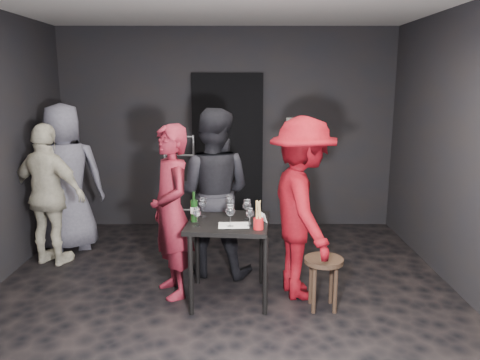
{
  "coord_description": "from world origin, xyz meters",
  "views": [
    {
      "loc": [
        0.15,
        -3.88,
        1.99
      ],
      "look_at": [
        0.16,
        0.25,
        1.12
      ],
      "focal_mm": 35.0,
      "sensor_mm": 36.0,
      "label": 1
    }
  ],
  "objects_px": {
    "wine_bottle": "(194,210)",
    "bystander_grey": "(65,165)",
    "man_maroon": "(302,197)",
    "stool": "(324,269)",
    "woman_black": "(212,180)",
    "tasting_table": "(229,231)",
    "bystander_cream": "(49,192)",
    "breadstick_cup": "(258,215)",
    "server_red": "(171,205)",
    "hand_truck": "(180,213)"
  },
  "relations": [
    {
      "from": "wine_bottle",
      "to": "bystander_grey",
      "type": "bearing_deg",
      "value": 140.68
    },
    {
      "from": "man_maroon",
      "to": "bystander_grey",
      "type": "relative_size",
      "value": 0.93
    },
    {
      "from": "stool",
      "to": "woman_black",
      "type": "xyz_separation_m",
      "value": [
        -1.02,
        0.82,
        0.63
      ]
    },
    {
      "from": "tasting_table",
      "to": "bystander_cream",
      "type": "distance_m",
      "value": 2.16
    },
    {
      "from": "woman_black",
      "to": "wine_bottle",
      "type": "relative_size",
      "value": 7.25
    },
    {
      "from": "man_maroon",
      "to": "wine_bottle",
      "type": "height_order",
      "value": "man_maroon"
    },
    {
      "from": "breadstick_cup",
      "to": "stool",
      "type": "bearing_deg",
      "value": 2.99
    },
    {
      "from": "server_red",
      "to": "woman_black",
      "type": "distance_m",
      "value": 0.64
    },
    {
      "from": "bystander_cream",
      "to": "breadstick_cup",
      "type": "bearing_deg",
      "value": 173.05
    },
    {
      "from": "man_maroon",
      "to": "server_red",
      "type": "bearing_deg",
      "value": 79.09
    },
    {
      "from": "hand_truck",
      "to": "woman_black",
      "type": "xyz_separation_m",
      "value": [
        0.53,
        -1.46,
        0.77
      ]
    },
    {
      "from": "stool",
      "to": "wine_bottle",
      "type": "bearing_deg",
      "value": 170.43
    },
    {
      "from": "tasting_table",
      "to": "bystander_grey",
      "type": "height_order",
      "value": "bystander_grey"
    },
    {
      "from": "man_maroon",
      "to": "bystander_cream",
      "type": "xyz_separation_m",
      "value": [
        -2.65,
        0.78,
        -0.14
      ]
    },
    {
      "from": "hand_truck",
      "to": "woman_black",
      "type": "bearing_deg",
      "value": -63.25
    },
    {
      "from": "tasting_table",
      "to": "stool",
      "type": "relative_size",
      "value": 1.6
    },
    {
      "from": "tasting_table",
      "to": "man_maroon",
      "type": "distance_m",
      "value": 0.74
    },
    {
      "from": "stool",
      "to": "breadstick_cup",
      "type": "distance_m",
      "value": 0.76
    },
    {
      "from": "server_red",
      "to": "bystander_cream",
      "type": "xyz_separation_m",
      "value": [
        -1.44,
        0.77,
        -0.06
      ]
    },
    {
      "from": "tasting_table",
      "to": "woman_black",
      "type": "height_order",
      "value": "woman_black"
    },
    {
      "from": "server_red",
      "to": "man_maroon",
      "type": "bearing_deg",
      "value": 63.23
    },
    {
      "from": "server_red",
      "to": "bystander_grey",
      "type": "distance_m",
      "value": 1.88
    },
    {
      "from": "wine_bottle",
      "to": "breadstick_cup",
      "type": "xyz_separation_m",
      "value": [
        0.57,
        -0.22,
        0.01
      ]
    },
    {
      "from": "woman_black",
      "to": "wine_bottle",
      "type": "bearing_deg",
      "value": 89.6
    },
    {
      "from": "bystander_grey",
      "to": "wine_bottle",
      "type": "height_order",
      "value": "bystander_grey"
    },
    {
      "from": "tasting_table",
      "to": "bystander_cream",
      "type": "relative_size",
      "value": 0.46
    },
    {
      "from": "hand_truck",
      "to": "man_maroon",
      "type": "bearing_deg",
      "value": -48.33
    },
    {
      "from": "woman_black",
      "to": "server_red",
      "type": "bearing_deg",
      "value": 66.83
    },
    {
      "from": "server_red",
      "to": "woman_black",
      "type": "xyz_separation_m",
      "value": [
        0.35,
        0.51,
        0.13
      ]
    },
    {
      "from": "bystander_cream",
      "to": "tasting_table",
      "type": "bearing_deg",
      "value": 175.74
    },
    {
      "from": "bystander_cream",
      "to": "man_maroon",
      "type": "bearing_deg",
      "value": -177.08
    },
    {
      "from": "bystander_cream",
      "to": "breadstick_cup",
      "type": "height_order",
      "value": "bystander_cream"
    },
    {
      "from": "hand_truck",
      "to": "woman_black",
      "type": "relative_size",
      "value": 0.65
    },
    {
      "from": "server_red",
      "to": "stool",
      "type": "bearing_deg",
      "value": 51.31
    },
    {
      "from": "server_red",
      "to": "man_maroon",
      "type": "height_order",
      "value": "man_maroon"
    },
    {
      "from": "bystander_cream",
      "to": "bystander_grey",
      "type": "relative_size",
      "value": 0.79
    },
    {
      "from": "stool",
      "to": "tasting_table",
      "type": "bearing_deg",
      "value": 165.84
    },
    {
      "from": "stool",
      "to": "bystander_cream",
      "type": "xyz_separation_m",
      "value": [
        -2.81,
        1.08,
        0.44
      ]
    },
    {
      "from": "woman_black",
      "to": "man_maroon",
      "type": "relative_size",
      "value": 1.05
    },
    {
      "from": "tasting_table",
      "to": "wine_bottle",
      "type": "relative_size",
      "value": 2.72
    },
    {
      "from": "stool",
      "to": "man_maroon",
      "type": "bearing_deg",
      "value": 119.14
    },
    {
      "from": "woman_black",
      "to": "stool",
      "type": "bearing_deg",
      "value": 152.74
    },
    {
      "from": "bystander_grey",
      "to": "bystander_cream",
      "type": "bearing_deg",
      "value": 69.48
    },
    {
      "from": "server_red",
      "to": "bystander_cream",
      "type": "distance_m",
      "value": 1.63
    },
    {
      "from": "woman_black",
      "to": "breadstick_cup",
      "type": "relative_size",
      "value": 7.47
    },
    {
      "from": "bystander_grey",
      "to": "breadstick_cup",
      "type": "relative_size",
      "value": 7.65
    },
    {
      "from": "wine_bottle",
      "to": "breadstick_cup",
      "type": "bearing_deg",
      "value": -21.43
    },
    {
      "from": "tasting_table",
      "to": "breadstick_cup",
      "type": "bearing_deg",
      "value": -42.87
    },
    {
      "from": "server_red",
      "to": "woman_black",
      "type": "relative_size",
      "value": 0.87
    },
    {
      "from": "bystander_grey",
      "to": "wine_bottle",
      "type": "distance_m",
      "value": 2.12
    }
  ]
}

